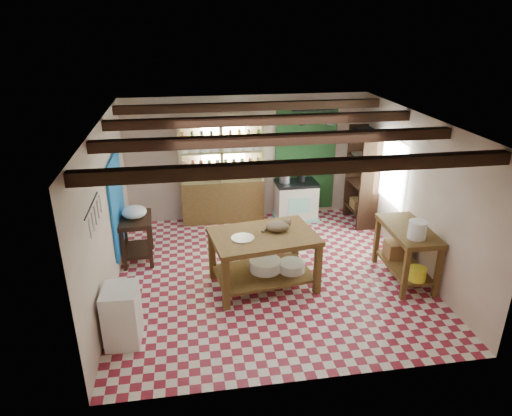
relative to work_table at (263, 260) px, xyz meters
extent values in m
cube|color=maroon|center=(0.15, 0.33, -0.46)|extent=(5.00, 5.00, 0.02)
cube|color=#47484C|center=(0.15, 0.33, 2.15)|extent=(5.00, 5.00, 0.02)
cube|color=beige|center=(0.15, 2.83, 0.85)|extent=(5.00, 0.04, 2.60)
cube|color=beige|center=(0.15, -2.17, 0.85)|extent=(5.00, 0.04, 2.60)
cube|color=beige|center=(-2.35, 0.33, 0.85)|extent=(0.04, 5.00, 2.60)
cube|color=beige|center=(2.65, 0.33, 0.85)|extent=(0.04, 5.00, 2.60)
cube|color=#321C11|center=(0.15, 0.33, 2.03)|extent=(5.00, 3.80, 0.15)
cube|color=#1866B6|center=(-2.32, 1.23, 0.65)|extent=(0.04, 1.40, 1.60)
cube|color=#1C481F|center=(1.40, 2.80, 0.80)|extent=(1.30, 0.04, 2.30)
cube|color=silver|center=(-0.35, 2.81, 1.25)|extent=(0.90, 0.02, 0.80)
cube|color=silver|center=(2.63, 1.33, 0.95)|extent=(0.02, 1.30, 1.20)
cube|color=black|center=(-2.29, -0.87, 1.33)|extent=(0.06, 0.90, 0.28)
cube|color=black|center=(1.40, 2.38, 1.73)|extent=(0.86, 0.12, 0.36)
cube|color=tan|center=(-0.40, 2.64, 0.65)|extent=(1.70, 0.34, 2.20)
cube|color=#321C11|center=(2.43, 2.13, 0.55)|extent=(0.40, 0.86, 2.00)
cube|color=brown|center=(0.00, 0.00, 0.00)|extent=(1.74, 1.29, 0.91)
cube|color=silver|center=(1.14, 2.48, -0.03)|extent=(0.87, 0.60, 0.84)
cube|color=#321C11|center=(-2.05, 1.19, -0.05)|extent=(0.59, 0.83, 0.81)
cube|color=white|center=(-2.07, -1.06, -0.06)|extent=(0.47, 0.55, 0.80)
cube|color=brown|center=(2.33, -0.16, 0.00)|extent=(0.68, 1.30, 0.92)
ellipsoid|color=#80684A|center=(0.24, 0.09, 0.54)|extent=(0.44, 0.39, 0.17)
cylinder|color=#AFB0B7|center=(-0.34, -0.10, 0.46)|extent=(0.40, 0.40, 0.02)
cylinder|color=white|center=(0.04, 0.06, -0.12)|extent=(0.58, 0.58, 0.18)
cylinder|color=white|center=(0.46, -0.03, -0.14)|extent=(0.48, 0.48, 0.15)
cylinder|color=#AFB0B7|center=(0.89, 2.48, 0.52)|extent=(0.23, 0.23, 0.26)
cylinder|color=black|center=(1.24, 2.48, 0.49)|extent=(0.18, 0.18, 0.21)
ellipsoid|color=white|center=(-2.05, 1.19, 0.47)|extent=(0.45, 0.45, 0.21)
cylinder|color=white|center=(2.27, -0.51, 0.60)|extent=(0.28, 0.28, 0.28)
cube|color=olive|center=(2.34, 0.14, -0.07)|extent=(0.40, 0.32, 0.27)
cylinder|color=yellow|center=(2.31, -0.61, -0.11)|extent=(0.28, 0.28, 0.20)
camera|label=1|loc=(-1.12, -6.26, 3.56)|focal=32.00mm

